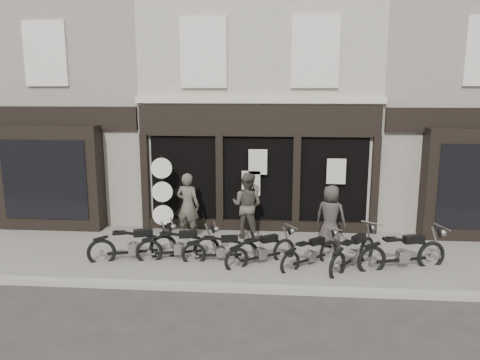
# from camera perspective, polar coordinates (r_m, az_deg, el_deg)

# --- Properties ---
(ground_plane) EXTENTS (90.00, 90.00, 0.00)m
(ground_plane) POSITION_cam_1_polar(r_m,az_deg,el_deg) (11.73, 1.47, -10.88)
(ground_plane) COLOR #2D2B28
(ground_plane) RESTS_ON ground
(pavement) EXTENTS (30.00, 4.20, 0.12)m
(pavement) POSITION_cam_1_polar(r_m,az_deg,el_deg) (12.54, 1.72, -9.09)
(pavement) COLOR slate
(pavement) RESTS_ON ground_plane
(kerb) EXTENTS (30.00, 0.25, 0.13)m
(kerb) POSITION_cam_1_polar(r_m,az_deg,el_deg) (10.56, 1.08, -13.10)
(kerb) COLOR gray
(kerb) RESTS_ON ground_plane
(central_building) EXTENTS (7.30, 6.22, 8.34)m
(central_building) POSITION_cam_1_polar(r_m,az_deg,el_deg) (16.82, 2.73, 10.07)
(central_building) COLOR #BBB2A0
(central_building) RESTS_ON ground
(neighbour_left) EXTENTS (5.60, 6.73, 8.34)m
(neighbour_left) POSITION_cam_1_polar(r_m,az_deg,el_deg) (18.14, -18.06, 9.50)
(neighbour_left) COLOR gray
(neighbour_left) RESTS_ON ground
(neighbour_right) EXTENTS (5.60, 6.73, 8.34)m
(neighbour_right) POSITION_cam_1_polar(r_m,az_deg,el_deg) (17.71, 24.00, 9.06)
(neighbour_right) COLOR gray
(neighbour_right) RESTS_ON ground
(motorcycle_0) EXTENTS (2.17, 1.00, 1.08)m
(motorcycle_0) POSITION_cam_1_polar(r_m,az_deg,el_deg) (12.27, -12.81, -8.01)
(motorcycle_0) COLOR black
(motorcycle_0) RESTS_ON ground
(motorcycle_1) EXTENTS (2.09, 0.81, 1.02)m
(motorcycle_1) POSITION_cam_1_polar(r_m,az_deg,el_deg) (12.11, -7.42, -8.20)
(motorcycle_1) COLOR black
(motorcycle_1) RESTS_ON ground
(motorcycle_2) EXTENTS (1.94, 0.60, 0.93)m
(motorcycle_2) POSITION_cam_1_polar(r_m,az_deg,el_deg) (11.89, -2.31, -8.66)
(motorcycle_2) COLOR black
(motorcycle_2) RESTS_ON ground
(motorcycle_3) EXTENTS (1.78, 1.32, 0.96)m
(motorcycle_3) POSITION_cam_1_polar(r_m,az_deg,el_deg) (11.75, 2.66, -8.85)
(motorcycle_3) COLOR black
(motorcycle_3) RESTS_ON ground
(motorcycle_4) EXTENTS (1.58, 1.44, 0.92)m
(motorcycle_4) POSITION_cam_1_polar(r_m,az_deg,el_deg) (11.75, 8.60, -9.05)
(motorcycle_4) COLOR black
(motorcycle_4) RESTS_ON ground
(motorcycle_5) EXTENTS (1.50, 1.85, 1.03)m
(motorcycle_5) POSITION_cam_1_polar(r_m,az_deg,el_deg) (11.85, 13.65, -8.85)
(motorcycle_5) COLOR black
(motorcycle_5) RESTS_ON ground
(motorcycle_6) EXTENTS (2.25, 0.99, 1.11)m
(motorcycle_6) POSITION_cam_1_polar(r_m,az_deg,el_deg) (12.07, 19.27, -8.64)
(motorcycle_6) COLOR black
(motorcycle_6) RESTS_ON ground
(man_left) EXTENTS (0.79, 0.62, 1.90)m
(man_left) POSITION_cam_1_polar(r_m,az_deg,el_deg) (13.61, -6.37, -3.08)
(man_left) COLOR #4A473D
(man_left) RESTS_ON pavement
(man_centre) EXTENTS (1.11, 0.99, 1.91)m
(man_centre) POSITION_cam_1_polar(r_m,az_deg,el_deg) (13.49, 0.88, -3.10)
(man_centre) COLOR #48423A
(man_centre) RESTS_ON pavement
(man_right) EXTENTS (0.99, 0.84, 1.71)m
(man_right) POSITION_cam_1_polar(r_m,az_deg,el_deg) (12.99, 10.99, -4.33)
(man_right) COLOR #36302D
(man_right) RESTS_ON pavement
(advert_sign_post) EXTENTS (0.60, 0.39, 2.49)m
(advert_sign_post) POSITION_cam_1_polar(r_m,az_deg,el_deg) (13.95, -9.41, -2.19)
(advert_sign_post) COLOR black
(advert_sign_post) RESTS_ON ground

